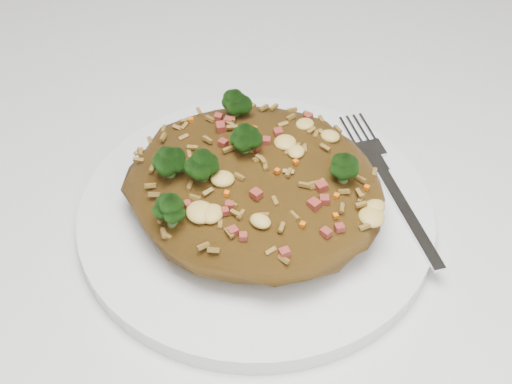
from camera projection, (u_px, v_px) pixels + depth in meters
dining_table at (213, 289)px, 0.58m from camera, size 1.20×0.80×0.75m
plate at (256, 214)px, 0.50m from camera, size 0.25×0.25×0.01m
fried_rice at (255, 178)px, 0.48m from camera, size 0.18×0.16×0.07m
fork at (395, 192)px, 0.51m from camera, size 0.12×0.13×0.00m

